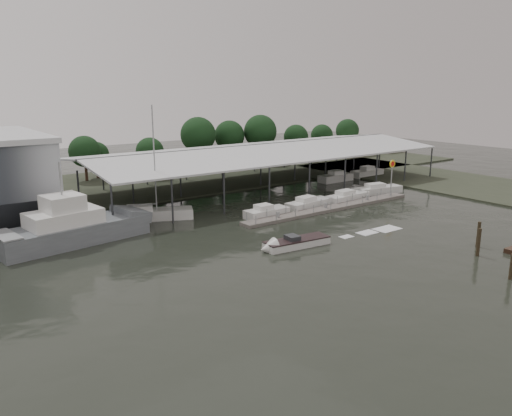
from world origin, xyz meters
TOP-DOWN VIEW (x-y plane):
  - ground at (0.00, 0.00)m, footprint 200.00×200.00m
  - land_strip_far at (0.00, 42.00)m, footprint 140.00×30.00m
  - land_strip_east at (45.00, 10.00)m, footprint 20.00×60.00m
  - covered_boat_shed at (17.00, 28.00)m, footprint 58.24×24.00m
  - floating_dock at (15.00, 10.00)m, footprint 28.00×2.00m
  - shell_fuel_sign at (27.00, 9.99)m, footprint 1.10×0.18m
  - distant_commercial_buildings at (59.03, 44.69)m, footprint 22.00×8.00m
  - grey_trawler at (-16.39, 15.74)m, footprint 16.12×6.86m
  - white_sailboat at (-6.03, 19.61)m, footprint 9.79×6.32m
  - speedboat_underway at (0.51, 1.08)m, footprint 18.73×4.02m
  - moored_cruiser_0 at (5.85, 12.13)m, footprint 5.79×2.26m
  - moored_cruiser_1 at (13.19, 12.45)m, footprint 7.34×2.96m
  - moored_cruiser_2 at (20.36, 12.23)m, footprint 7.50×2.67m
  - moored_cruiser_3 at (27.73, 13.13)m, footprint 8.36×3.60m
  - horizon_tree_line at (26.12, 47.87)m, footprint 68.14×9.95m

SIDE VIEW (x-z plane):
  - ground at x=0.00m, z-range 0.00..0.00m
  - land_strip_far at x=0.00m, z-range -0.05..0.25m
  - land_strip_east at x=45.00m, z-range -0.05..0.25m
  - floating_dock at x=15.00m, z-range -0.50..0.90m
  - speedboat_underway at x=0.51m, z-range -0.61..1.39m
  - moored_cruiser_0 at x=5.85m, z-range -0.24..1.46m
  - moored_cruiser_1 at x=13.19m, z-range -0.24..1.46m
  - moored_cruiser_2 at x=20.36m, z-range -0.24..1.46m
  - moored_cruiser_3 at x=27.73m, z-range -0.24..1.46m
  - white_sailboat at x=-6.03m, z-range -6.30..7.61m
  - grey_trawler at x=-16.39m, z-range -2.84..6.00m
  - distant_commercial_buildings at x=59.03m, z-range -0.16..3.84m
  - shell_fuel_sign at x=27.00m, z-range 1.15..6.70m
  - horizon_tree_line at x=26.12m, z-range 0.78..10.95m
  - covered_boat_shed at x=17.00m, z-range 2.65..9.61m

